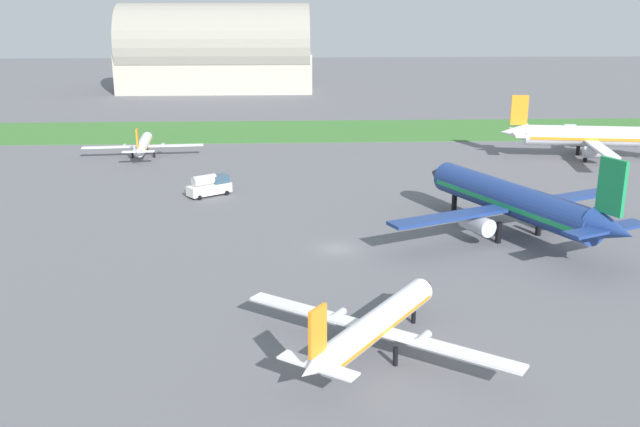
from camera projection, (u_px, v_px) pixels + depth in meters
The scene contains 8 objects.
ground_plane at pixel (337, 249), 82.91m from camera, with size 600.00×600.00×0.00m, color slate.
grass_taxiway_strip at pixel (313, 131), 158.90m from camera, with size 360.00×28.00×0.08m, color #3D7533.
airplane_taxiing_turboprop at pixel (143, 144), 131.38m from camera, with size 22.06×18.91×6.61m.
airplane_midfield_jet at pixel (515, 201), 86.09m from camera, with size 33.05×32.89×12.43m.
airplane_parked_jet_far at pixel (589, 136), 129.58m from camera, with size 31.85×32.34×11.47m.
airplane_foreground_turboprop at pixel (376, 324), 57.26m from camera, with size 20.93×18.48×7.39m.
fuel_truck_near_gate at pixel (210, 185), 105.23m from camera, with size 6.70×5.70×3.29m.
hangar_distant at pixel (216, 53), 227.29m from camera, with size 60.86×26.05×27.50m.
Camera 1 is at (-5.49, -78.11, 27.66)m, focal length 39.84 mm.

